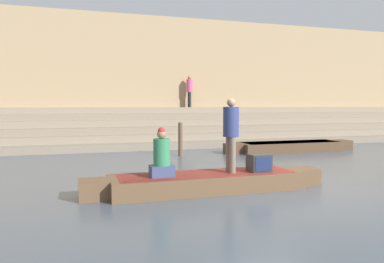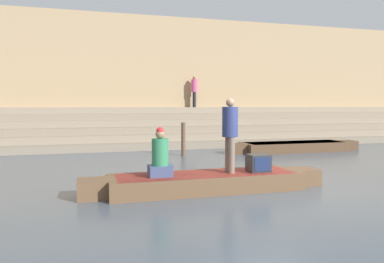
# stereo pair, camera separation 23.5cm
# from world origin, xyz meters

# --- Properties ---
(ground_plane) EXTENTS (120.00, 120.00, 0.00)m
(ground_plane) POSITION_xyz_m (0.00, 0.00, 0.00)
(ground_plane) COLOR #4C5660
(ghat_steps) EXTENTS (36.00, 4.58, 1.87)m
(ghat_steps) POSITION_xyz_m (0.00, 10.99, 0.68)
(ghat_steps) COLOR gray
(ghat_steps) RESTS_ON ground
(back_wall) EXTENTS (34.20, 1.28, 6.92)m
(back_wall) POSITION_xyz_m (0.00, 13.24, 3.44)
(back_wall) COLOR tan
(back_wall) RESTS_ON ground
(rowboat_main) EXTENTS (5.75, 1.36, 0.40)m
(rowboat_main) POSITION_xyz_m (-1.52, 0.13, 0.21)
(rowboat_main) COLOR brown
(rowboat_main) RESTS_ON ground
(person_standing) EXTENTS (0.37, 0.37, 1.75)m
(person_standing) POSITION_xyz_m (-0.93, 0.13, 1.40)
(person_standing) COLOR #756656
(person_standing) RESTS_ON rowboat_main
(person_rowing) EXTENTS (0.52, 0.41, 1.10)m
(person_rowing) POSITION_xyz_m (-2.61, 0.09, 0.83)
(person_rowing) COLOR #3D4C75
(person_rowing) RESTS_ON rowboat_main
(tv_set) EXTENTS (0.50, 0.44, 0.41)m
(tv_set) POSITION_xyz_m (-0.24, 0.02, 0.61)
(tv_set) COLOR #2D2D2D
(tv_set) RESTS_ON rowboat_main
(moored_boat_shore) EXTENTS (6.00, 1.32, 0.40)m
(moored_boat_shore) POSITION_xyz_m (4.45, 6.13, 0.22)
(moored_boat_shore) COLOR brown
(moored_boat_shore) RESTS_ON ground
(mooring_post) EXTENTS (0.17, 0.17, 1.31)m
(mooring_post) POSITION_xyz_m (-0.52, 6.06, 0.66)
(mooring_post) COLOR brown
(mooring_post) RESTS_ON ground
(person_on_steps) EXTENTS (0.35, 0.35, 1.77)m
(person_on_steps) POSITION_xyz_m (1.75, 12.26, 2.89)
(person_on_steps) COLOR #28282D
(person_on_steps) RESTS_ON ghat_steps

